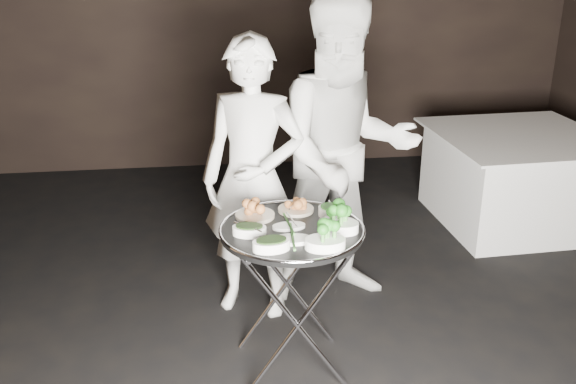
{
  "coord_description": "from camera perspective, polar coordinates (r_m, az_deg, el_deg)",
  "views": [
    {
      "loc": [
        -0.58,
        -2.71,
        2.14
      ],
      "look_at": [
        -0.19,
        0.27,
        0.95
      ],
      "focal_mm": 40.0,
      "sensor_mm": 36.0,
      "label": 1
    }
  ],
  "objects": [
    {
      "name": "floor",
      "position": [
        3.51,
        3.79,
        -16.47
      ],
      "size": [
        6.0,
        7.0,
        0.05
      ],
      "primitive_type": "cube",
      "color": "black",
      "rests_on": "ground"
    },
    {
      "name": "wall_back",
      "position": [
        6.29,
        -2.2,
        15.75
      ],
      "size": [
        6.0,
        0.05,
        3.0
      ],
      "primitive_type": "cube",
      "color": "black",
      "rests_on": "floor"
    },
    {
      "name": "tray_stand",
      "position": [
        3.32,
        0.34,
        -9.03
      ],
      "size": [
        0.55,
        0.46,
        0.8
      ],
      "rotation": [
        0.0,
        0.0,
        -0.09
      ],
      "color": "silver",
      "rests_on": "floor"
    },
    {
      "name": "serving_tray",
      "position": [
        3.15,
        0.35,
        -3.43
      ],
      "size": [
        0.72,
        0.72,
        0.04
      ],
      "color": "black",
      "rests_on": "tray_stand"
    },
    {
      "name": "potato_plate_a",
      "position": [
        3.27,
        -2.96,
        -1.72
      ],
      "size": [
        0.21,
        0.21,
        0.07
      ],
      "rotation": [
        0.0,
        0.0,
        0.43
      ],
      "color": "beige",
      "rests_on": "serving_tray"
    },
    {
      "name": "potato_plate_b",
      "position": [
        3.34,
        0.7,
        -1.22
      ],
      "size": [
        0.19,
        0.19,
        0.07
      ],
      "rotation": [
        0.0,
        0.0,
        -0.2
      ],
      "color": "beige",
      "rests_on": "serving_tray"
    },
    {
      "name": "greens_bowl",
      "position": [
        3.29,
        3.78,
        -1.55
      ],
      "size": [
        0.13,
        0.13,
        0.07
      ],
      "rotation": [
        0.0,
        0.0,
        -0.43
      ],
      "color": "white",
      "rests_on": "serving_tray"
    },
    {
      "name": "asparagus_plate_a",
      "position": [
        3.15,
        0.08,
        -2.98
      ],
      "size": [
        0.17,
        0.1,
        0.03
      ],
      "rotation": [
        0.0,
        0.0,
        0.08
      ],
      "color": "white",
      "rests_on": "serving_tray"
    },
    {
      "name": "asparagus_plate_b",
      "position": [
        3.01,
        0.39,
        -4.14
      ],
      "size": [
        0.19,
        0.12,
        0.04
      ],
      "rotation": [
        0.0,
        0.0,
        -0.06
      ],
      "color": "white",
      "rests_on": "serving_tray"
    },
    {
      "name": "spinach_bowl_a",
      "position": [
        3.08,
        -3.46,
        -3.29
      ],
      "size": [
        0.18,
        0.14,
        0.07
      ],
      "rotation": [
        0.0,
        0.0,
        -0.19
      ],
      "color": "white",
      "rests_on": "serving_tray"
    },
    {
      "name": "spinach_bowl_b",
      "position": [
        2.93,
        -1.49,
        -4.57
      ],
      "size": [
        0.19,
        0.14,
        0.07
      ],
      "rotation": [
        0.0,
        0.0,
        0.14
      ],
      "color": "white",
      "rests_on": "serving_tray"
    },
    {
      "name": "broccoli_bowl_a",
      "position": [
        3.12,
        4.52,
        -2.84
      ],
      "size": [
        0.24,
        0.21,
        0.08
      ],
      "rotation": [
        0.0,
        0.0,
        -0.41
      ],
      "color": "white",
      "rests_on": "serving_tray"
    },
    {
      "name": "broccoli_bowl_b",
      "position": [
        2.94,
        3.33,
        -4.38
      ],
      "size": [
        0.19,
        0.14,
        0.08
      ],
      "rotation": [
        0.0,
        0.0,
        -0.04
      ],
      "color": "white",
      "rests_on": "serving_tray"
    },
    {
      "name": "serving_utensils",
      "position": [
        3.19,
        0.49,
        -1.98
      ],
      "size": [
        0.57,
        0.4,
        0.01
      ],
      "color": "silver",
      "rests_on": "serving_tray"
    },
    {
      "name": "waiter_left",
      "position": [
        3.72,
        -3.14,
        1.05
      ],
      "size": [
        0.71,
        0.59,
        1.67
      ],
      "primitive_type": "imported",
      "rotation": [
        0.0,
        0.0,
        -0.37
      ],
      "color": "silver",
      "rests_on": "floor"
    },
    {
      "name": "waiter_right",
      "position": [
        3.84,
        5.1,
        3.42
      ],
      "size": [
        0.97,
        0.79,
        1.9
      ],
      "primitive_type": "imported",
      "rotation": [
        0.0,
        0.0,
        0.08
      ],
      "color": "silver",
      "rests_on": "floor"
    },
    {
      "name": "dining_table",
      "position": [
        5.4,
        19.57,
        1.13
      ],
      "size": [
        1.28,
        1.28,
        0.73
      ],
      "rotation": [
        0.0,
        0.0,
        0.05
      ],
      "color": "white",
      "rests_on": "floor"
    }
  ]
}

